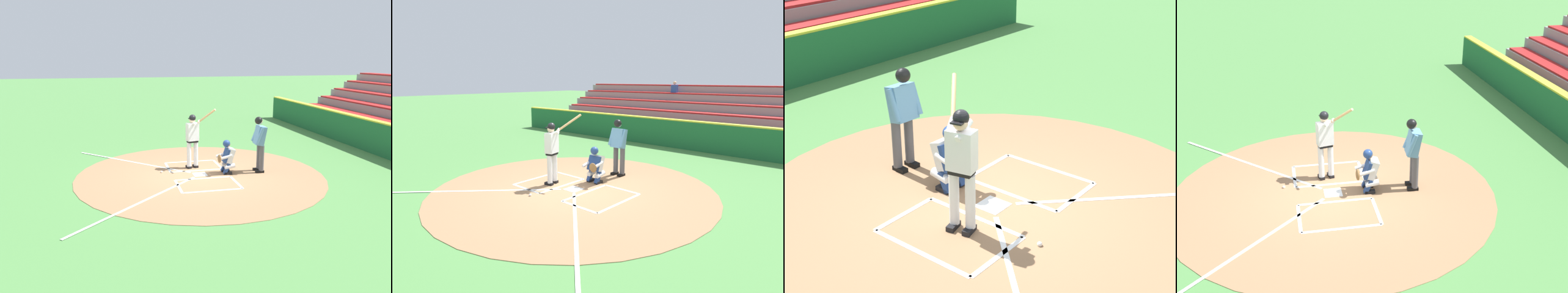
{
  "view_description": "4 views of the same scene",
  "coord_description": "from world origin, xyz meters",
  "views": [
    {
      "loc": [
        -12.03,
        2.85,
        3.8
      ],
      "look_at": [
        -0.48,
        0.25,
        1.07
      ],
      "focal_mm": 36.29,
      "sensor_mm": 36.0,
      "label": 1
    },
    {
      "loc": [
        -6.41,
        6.56,
        3.12
      ],
      "look_at": [
        0.46,
        -1.12,
        1.03
      ],
      "focal_mm": 30.7,
      "sensor_mm": 36.0,
      "label": 2
    },
    {
      "loc": [
        6.41,
        4.83,
        4.65
      ],
      "look_at": [
        0.58,
        0.21,
        1.29
      ],
      "focal_mm": 54.05,
      "sensor_mm": 36.0,
      "label": 3
    },
    {
      "loc": [
        -11.31,
        1.17,
        6.35
      ],
      "look_at": [
        -0.14,
        -0.97,
        1.25
      ],
      "focal_mm": 47.82,
      "sensor_mm": 36.0,
      "label": 4
    }
  ],
  "objects": [
    {
      "name": "catcher",
      "position": [
        -0.03,
        -0.9,
        0.59
      ],
      "size": [
        0.59,
        0.61,
        1.13
      ],
      "color": "black",
      "rests_on": "ground"
    },
    {
      "name": "plate_umpire",
      "position": [
        -0.09,
        -2.0,
        1.08
      ],
      "size": [
        0.6,
        0.44,
        1.86
      ],
      "color": "#4C4C51",
      "rests_on": "ground"
    },
    {
      "name": "batter",
      "position": [
        0.82,
        0.06,
        1.1
      ],
      "size": [
        0.84,
        0.88,
        2.13
      ],
      "color": "white",
      "rests_on": "ground"
    },
    {
      "name": "dirt_circle",
      "position": [
        0.0,
        0.0,
        0.01
      ],
      "size": [
        8.0,
        8.0,
        0.01
      ],
      "primitive_type": "cylinder",
      "color": "#99704C",
      "rests_on": "ground"
    },
    {
      "name": "ground_plane",
      "position": [
        0.0,
        0.0,
        0.0
      ],
      "size": [
        120.0,
        120.0,
        0.0
      ],
      "primitive_type": "plane",
      "color": "#4C8442"
    },
    {
      "name": "baseball",
      "position": [
        0.49,
        1.19,
        0.04
      ],
      "size": [
        0.07,
        0.07,
        0.07
      ],
      "primitive_type": "sphere",
      "color": "white",
      "rests_on": "ground"
    },
    {
      "name": "home_plate_and_chalk",
      "position": [
        0.0,
        0.88,
        0.01
      ],
      "size": [
        7.93,
        4.91,
        0.01
      ],
      "color": "white",
      "rests_on": "dirt_circle"
    }
  ]
}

